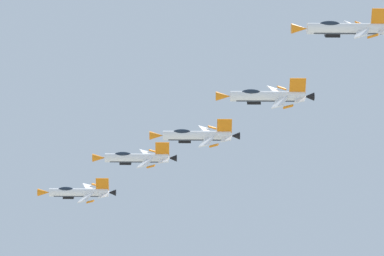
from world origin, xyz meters
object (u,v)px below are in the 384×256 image
object	(u,v)px
fighter_jet_lead	(78,192)
fighter_jet_right_outer	(345,29)
fighter_jet_left_wing	(135,158)
fighter_jet_left_outer	(266,96)
fighter_jet_right_wing	(195,136)

from	to	relation	value
fighter_jet_lead	fighter_jet_right_outer	bearing A→B (deg)	-139.24
fighter_jet_left_wing	fighter_jet_left_outer	xyz separation A→B (m)	(19.93, -26.78, -2.02)
fighter_jet_right_wing	fighter_jet_left_wing	bearing A→B (deg)	44.63
fighter_jet_left_wing	fighter_jet_left_outer	bearing A→B (deg)	-137.97
fighter_jet_right_wing	fighter_jet_left_outer	size ratio (longest dim) A/B	1.00
fighter_jet_left_wing	fighter_jet_left_outer	distance (m)	33.44
fighter_jet_right_outer	fighter_jet_left_wing	bearing A→B (deg)	40.77
fighter_jet_lead	fighter_jet_left_outer	bearing A→B (deg)	-138.45
fighter_jet_lead	fighter_jet_right_outer	world-z (taller)	fighter_jet_right_outer
fighter_jet_lead	fighter_jet_right_outer	xyz separation A→B (m)	(40.54, -57.07, 1.39)
fighter_jet_lead	fighter_jet_left_wing	xyz separation A→B (m)	(11.08, -15.63, 0.18)
fighter_jet_lead	fighter_jet_left_wing	bearing A→B (deg)	-139.29
fighter_jet_left_wing	fighter_jet_right_wing	world-z (taller)	fighter_jet_left_wing
fighter_jet_left_wing	fighter_jet_right_wing	size ratio (longest dim) A/B	1.00
fighter_jet_left_wing	fighter_jet_right_outer	world-z (taller)	fighter_jet_right_outer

